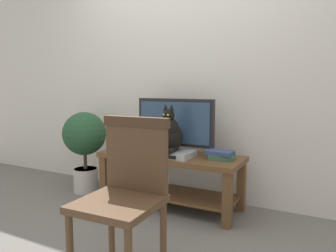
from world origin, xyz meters
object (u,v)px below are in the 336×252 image
(media_box, at_px, (171,153))
(potted_plant, at_px, (85,141))
(book_stack, at_px, (221,155))
(tv, at_px, (175,125))
(cat, at_px, (170,134))
(tv_stand, at_px, (171,170))
(wooden_chair, at_px, (126,186))

(media_box, distance_m, potted_plant, 1.06)
(potted_plant, bearing_deg, book_stack, 2.23)
(tv, relative_size, cat, 1.86)
(media_box, relative_size, cat, 0.96)
(book_stack, bearing_deg, tv_stand, -176.42)
(book_stack, bearing_deg, tv, 172.80)
(tv, distance_m, wooden_chair, 1.27)
(cat, bearing_deg, book_stack, 16.55)
(tv, height_order, potted_plant, tv)
(cat, bearing_deg, tv, 104.27)
(tv_stand, height_order, book_stack, book_stack)
(tv_stand, bearing_deg, potted_plant, -178.42)
(media_box, relative_size, potted_plant, 0.47)
(media_box, relative_size, book_stack, 1.65)
(tv_stand, bearing_deg, media_box, -60.85)
(tv_stand, xyz_separation_m, tv, (0.00, 0.09, 0.41))
(tv, distance_m, book_stack, 0.53)
(tv, distance_m, media_box, 0.30)
(media_box, height_order, wooden_chair, wooden_chair)
(media_box, distance_m, cat, 0.18)
(tv_stand, relative_size, cat, 3.20)
(tv_stand, bearing_deg, book_stack, 3.58)
(tv, bearing_deg, cat, -75.73)
(tv, relative_size, potted_plant, 0.90)
(cat, height_order, book_stack, cat)
(media_box, bearing_deg, tv, 105.01)
(cat, height_order, wooden_chair, cat)
(tv_stand, xyz_separation_m, potted_plant, (-1.01, -0.03, 0.20))
(tv_stand, height_order, cat, cat)
(book_stack, height_order, potted_plant, potted_plant)
(cat, relative_size, book_stack, 1.72)
(tv_stand, height_order, wooden_chair, wooden_chair)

